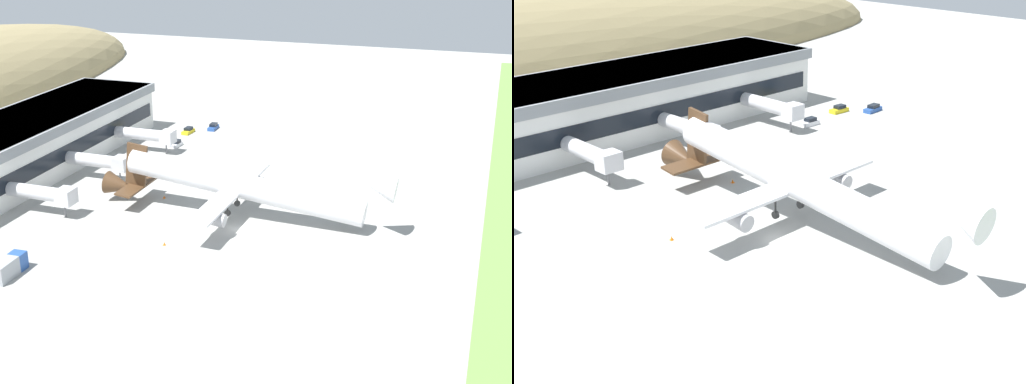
% 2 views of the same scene
% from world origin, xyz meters
% --- Properties ---
extents(ground_plane, '(385.61, 385.61, 0.00)m').
position_xyz_m(ground_plane, '(0.00, 0.00, 0.00)').
color(ground_plane, '#9E9E99').
extents(terminal_building, '(79.00, 20.30, 11.45)m').
position_xyz_m(terminal_building, '(14.30, 52.48, 6.49)').
color(terminal_building, white).
rests_on(terminal_building, ground_plane).
extents(jetway_0, '(3.38, 13.41, 5.43)m').
position_xyz_m(jetway_0, '(-4.66, 35.42, 3.99)').
color(jetway_0, silver).
rests_on(jetway_0, ground_plane).
extents(jetway_1, '(3.38, 13.80, 5.43)m').
position_xyz_m(jetway_1, '(14.59, 35.21, 3.99)').
color(jetway_1, silver).
rests_on(jetway_1, ground_plane).
extents(jetway_2, '(3.38, 14.54, 5.43)m').
position_xyz_m(jetway_2, '(34.61, 34.82, 3.99)').
color(jetway_2, silver).
rests_on(jetway_2, ground_plane).
extents(cargo_airplane, '(32.39, 54.43, 11.19)m').
position_xyz_m(cargo_airplane, '(5.41, 2.13, 5.78)').
color(cargo_airplane, silver).
extents(service_car_0, '(4.26, 2.01, 1.50)m').
position_xyz_m(service_car_0, '(51.29, 32.39, 0.62)').
color(service_car_0, gold).
rests_on(service_car_0, ground_plane).
extents(service_car_1, '(4.56, 2.11, 1.48)m').
position_xyz_m(service_car_1, '(56.65, 27.84, 0.61)').
color(service_car_1, '#264C99').
rests_on(service_car_1, ground_plane).
extents(service_car_2, '(4.01, 1.85, 1.50)m').
position_xyz_m(service_car_2, '(40.26, 30.57, 0.62)').
color(service_car_2, silver).
rests_on(service_car_2, ground_plane).
extents(box_truck, '(6.93, 2.60, 2.85)m').
position_xyz_m(box_truck, '(-26.93, 26.76, 1.41)').
color(box_truck, '#264C99').
rests_on(box_truck, ground_plane).
extents(traffic_cone_0, '(0.52, 0.52, 0.58)m').
position_xyz_m(traffic_cone_0, '(-9.68, 9.50, 0.28)').
color(traffic_cone_0, orange).
rests_on(traffic_cone_0, ground_plane).
extents(traffic_cone_1, '(0.52, 0.52, 0.58)m').
position_xyz_m(traffic_cone_1, '(9.31, 18.72, 0.28)').
color(traffic_cone_1, orange).
rests_on(traffic_cone_1, ground_plane).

